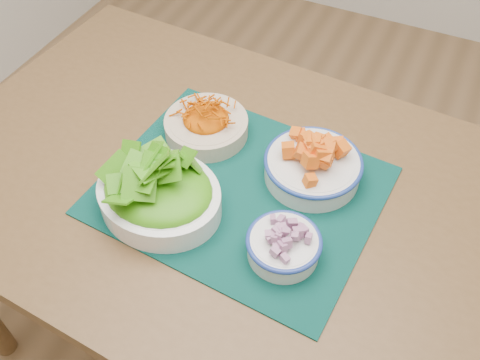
# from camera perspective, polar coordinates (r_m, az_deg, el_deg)

# --- Properties ---
(table) EXTENTS (1.34, 0.94, 0.75)m
(table) POSITION_cam_1_polar(r_m,az_deg,el_deg) (1.20, -1.66, -2.72)
(table) COLOR brown
(table) RESTS_ON ground
(placemat) EXTENTS (0.58, 0.49, 0.00)m
(placemat) POSITION_cam_1_polar(r_m,az_deg,el_deg) (1.10, 0.00, -1.10)
(placemat) COLOR black
(placemat) RESTS_ON table
(carrot_bowl) EXTENTS (0.20, 0.20, 0.07)m
(carrot_bowl) POSITION_cam_1_polar(r_m,az_deg,el_deg) (1.20, -3.64, 6.17)
(carrot_bowl) COLOR beige
(carrot_bowl) RESTS_ON placemat
(squash_bowl) EXTENTS (0.23, 0.23, 0.10)m
(squash_bowl) POSITION_cam_1_polar(r_m,az_deg,el_deg) (1.10, 7.85, 2.01)
(squash_bowl) COLOR silver
(squash_bowl) RESTS_ON placemat
(lettuce_bowl) EXTENTS (0.27, 0.24, 0.13)m
(lettuce_bowl) POSITION_cam_1_polar(r_m,az_deg,el_deg) (1.04, -8.75, -0.83)
(lettuce_bowl) COLOR white
(lettuce_bowl) RESTS_ON placemat
(onion_bowl) EXTENTS (0.15, 0.15, 0.07)m
(onion_bowl) POSITION_cam_1_polar(r_m,az_deg,el_deg) (0.98, 4.70, -6.74)
(onion_bowl) COLOR white
(onion_bowl) RESTS_ON placemat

